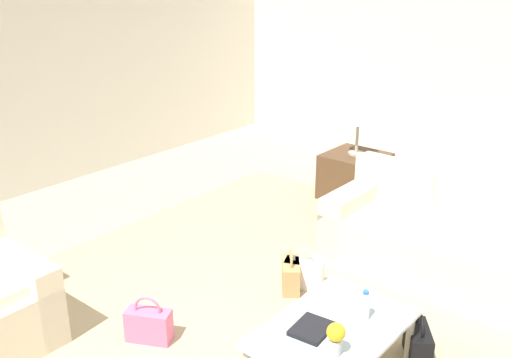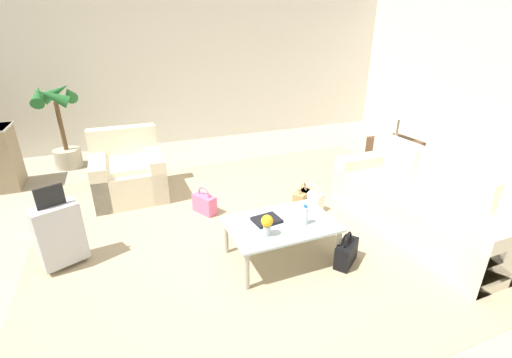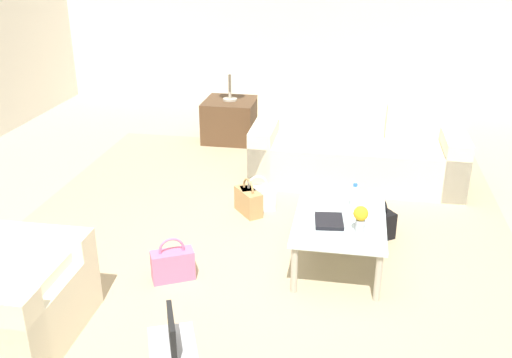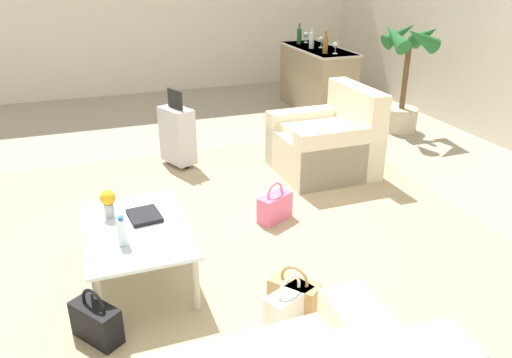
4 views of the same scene
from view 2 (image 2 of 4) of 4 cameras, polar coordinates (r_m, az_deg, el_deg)
ground_plane at (r=3.85m, az=-4.75°, el=-10.21°), size 12.00×12.00×0.00m
wall_back at (r=7.23m, az=-15.65°, el=17.89°), size 10.24×0.12×3.10m
area_rug at (r=4.19m, az=2.28°, el=-7.08°), size 5.20×4.40×0.01m
couch at (r=4.38m, az=26.34°, el=-3.93°), size 0.84×2.18×0.84m
armchair at (r=5.09m, az=-20.49°, el=0.77°), size 0.92×0.95×0.90m
coffee_table at (r=3.39m, az=4.20°, el=-8.00°), size 1.05×0.70×0.41m
water_bottle at (r=3.33m, az=8.14°, el=-5.98°), size 0.06×0.06×0.20m
coffee_table_book at (r=3.38m, az=1.79°, el=-6.84°), size 0.28×0.24×0.03m
flower_vase at (r=3.10m, az=1.85°, el=-7.42°), size 0.11×0.11×0.21m
side_table at (r=6.09m, az=21.89°, el=3.75°), size 0.64×0.64×0.52m
table_lamp at (r=5.91m, az=22.93°, el=10.32°), size 0.34×0.34×0.59m
suitcase_silver at (r=3.78m, az=-29.93°, el=-7.89°), size 0.45×0.36×0.85m
handbag_tan at (r=4.49m, az=7.68°, el=-3.30°), size 0.34×0.31×0.36m
handbag_black at (r=3.55m, az=14.81°, el=-11.75°), size 0.34×0.30×0.36m
handbag_white at (r=4.47m, az=9.10°, el=-3.48°), size 0.26×0.35×0.36m
handbag_pink at (r=4.38m, az=-8.59°, el=-4.06°), size 0.27×0.35×0.36m
potted_palm at (r=6.49m, az=-29.80°, el=8.01°), size 0.64×0.64×1.42m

